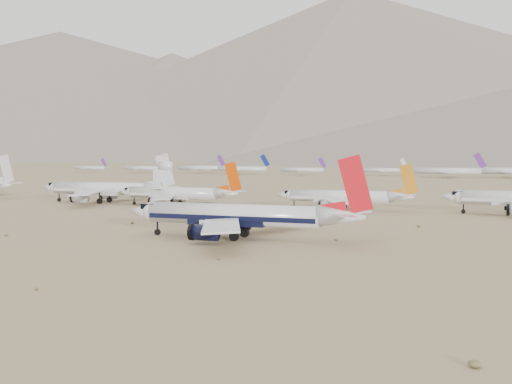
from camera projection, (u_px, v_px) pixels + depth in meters
ground at (223, 236)px, 137.04m from camera, size 7000.00×7000.00×0.00m
main_airliner at (243, 216)px, 132.53m from camera, size 50.06×48.89×17.67m
row2_gold_tail at (345, 197)px, 197.27m from camera, size 41.09×40.19×14.63m
row2_orange_tail at (178, 194)px, 211.41m from camera, size 41.84×40.93×14.93m
row2_white_trijet at (108, 189)px, 223.99m from camera, size 49.71×48.58×17.62m
mountain_range at (491, 84)px, 1652.61m from camera, size 7354.00×3024.00×470.00m
desert_scrub at (80, 245)px, 123.30m from camera, size 233.60×121.67×0.63m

